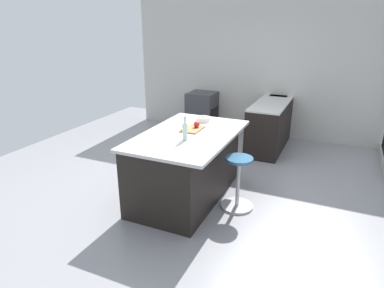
# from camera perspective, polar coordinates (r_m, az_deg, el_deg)

# --- Properties ---
(ground_plane) EXTENTS (7.64, 7.64, 0.00)m
(ground_plane) POSITION_cam_1_polar(r_m,az_deg,el_deg) (5.21, 1.04, -6.96)
(ground_plane) COLOR gray
(interior_partition_left) EXTENTS (0.12, 5.39, 2.91)m
(interior_partition_left) POSITION_cam_1_polar(r_m,az_deg,el_deg) (7.49, 10.25, 12.76)
(interior_partition_left) COLOR beige
(interior_partition_left) RESTS_ON ground_plane
(sink_cabinet) EXTENTS (2.58, 0.60, 1.19)m
(sink_cabinet) POSITION_cam_1_polar(r_m,az_deg,el_deg) (7.22, 13.88, 4.17)
(sink_cabinet) COLOR black
(sink_cabinet) RESTS_ON ground_plane
(oven_range) EXTENTS (0.60, 0.61, 0.88)m
(oven_range) POSITION_cam_1_polar(r_m,az_deg,el_deg) (7.67, 1.74, 5.51)
(oven_range) COLOR #38383D
(oven_range) RESTS_ON ground_plane
(kitchen_island) EXTENTS (1.86, 1.17, 0.95)m
(kitchen_island) POSITION_cam_1_polar(r_m,az_deg,el_deg) (4.70, -1.09, -3.60)
(kitchen_island) COLOR black
(kitchen_island) RESTS_ON ground_plane
(stool_by_window) EXTENTS (0.44, 0.44, 0.72)m
(stool_by_window) POSITION_cam_1_polar(r_m,az_deg,el_deg) (4.52, 7.82, -6.78)
(stool_by_window) COLOR #B7B7BC
(stool_by_window) RESTS_ON ground_plane
(cutting_board) EXTENTS (0.36, 0.24, 0.02)m
(cutting_board) POSITION_cam_1_polar(r_m,az_deg,el_deg) (4.67, 0.03, 2.55)
(cutting_board) COLOR olive
(cutting_board) RESTS_ON kitchen_island
(apple_red) EXTENTS (0.09, 0.09, 0.09)m
(apple_red) POSITION_cam_1_polar(r_m,az_deg,el_deg) (4.70, 0.78, 3.36)
(apple_red) COLOR red
(apple_red) RESTS_ON cutting_board
(apple_yellow) EXTENTS (0.08, 0.08, 0.08)m
(apple_yellow) POSITION_cam_1_polar(r_m,az_deg,el_deg) (4.61, -1.27, 2.97)
(apple_yellow) COLOR gold
(apple_yellow) RESTS_ON cutting_board
(water_bottle) EXTENTS (0.06, 0.06, 0.31)m
(water_bottle) POSITION_cam_1_polar(r_m,az_deg,el_deg) (4.23, -1.20, 2.28)
(water_bottle) COLOR silver
(water_bottle) RESTS_ON kitchen_island
(fruit_bowl) EXTENTS (0.21, 0.21, 0.07)m
(fruit_bowl) POSITION_cam_1_polar(r_m,az_deg,el_deg) (5.06, 1.87, 4.29)
(fruit_bowl) COLOR silver
(fruit_bowl) RESTS_ON kitchen_island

